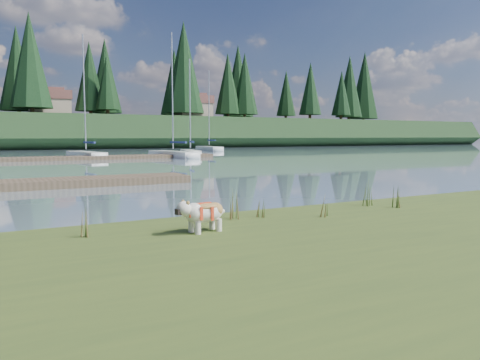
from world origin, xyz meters
TOP-DOWN VIEW (x-y plane):
  - ground at (0.00, 30.00)m, footprint 200.00×200.00m
  - bank at (0.00, -6.00)m, footprint 60.00×9.00m
  - ridge at (0.00, 73.00)m, footprint 200.00×20.00m
  - bulldog at (-0.42, -3.10)m, footprint 0.93×0.46m
  - dock_far at (2.00, 30.00)m, footprint 26.00×2.20m
  - sailboat_bg_2 at (4.29, 33.56)m, footprint 2.59×7.37m
  - sailboat_bg_3 at (11.53, 31.03)m, footprint 2.72×7.85m
  - sailboat_bg_4 at (14.39, 33.07)m, footprint 2.72×6.44m
  - sailboat_bg_5 at (22.96, 47.38)m, footprint 1.93×7.50m
  - weed_0 at (0.62, -2.26)m, footprint 0.17×0.14m
  - weed_1 at (1.15, -2.39)m, footprint 0.17×0.14m
  - weed_2 at (4.15, -2.26)m, footprint 0.17×0.14m
  - weed_3 at (-2.21, -2.58)m, footprint 0.17×0.14m
  - weed_4 at (2.35, -2.94)m, footprint 0.17×0.14m
  - weed_5 at (4.54, -2.76)m, footprint 0.17×0.14m
  - mud_lip at (0.00, -1.60)m, footprint 60.00×0.50m
  - conifer_4 at (3.00, 66.00)m, footprint 6.16×6.16m
  - conifer_5 at (15.00, 70.00)m, footprint 3.96×3.96m
  - conifer_6 at (28.00, 68.00)m, footprint 7.04×7.04m
  - conifer_7 at (42.00, 71.00)m, footprint 5.28×5.28m
  - conifer_8 at (55.00, 67.00)m, footprint 4.62×4.62m
  - conifer_9 at (68.00, 70.00)m, footprint 5.94×5.94m
  - house_1 at (6.00, 71.00)m, footprint 6.30×5.30m
  - house_2 at (30.00, 69.00)m, footprint 6.30×5.30m

SIDE VIEW (x-z plane):
  - ground at x=0.00m, z-range 0.00..0.00m
  - mud_lip at x=0.00m, z-range 0.00..0.14m
  - dock_far at x=2.00m, z-range 0.00..0.30m
  - bank at x=0.00m, z-range 0.00..0.35m
  - sailboat_bg_5 at x=22.96m, z-range -5.02..5.66m
  - sailboat_bg_3 at x=11.53m, z-range -5.35..6.00m
  - sailboat_bg_4 at x=14.39m, z-range -4.43..5.09m
  - sailboat_bg_2 at x=4.29m, z-range -5.14..5.80m
  - weed_1 at x=1.15m, z-range 0.32..0.72m
  - weed_3 at x=-2.21m, z-range 0.31..0.81m
  - weed_4 at x=2.35m, z-range 0.31..0.81m
  - weed_5 at x=4.54m, z-range 0.30..0.95m
  - weed_0 at x=0.62m, z-range 0.30..0.97m
  - weed_2 at x=4.15m, z-range 0.30..0.97m
  - bulldog at x=-0.42m, z-range 0.42..0.97m
  - ridge at x=0.00m, z-range 0.00..5.00m
  - house_1 at x=6.00m, z-range 4.99..9.64m
  - house_2 at x=30.00m, z-range 4.99..9.64m
  - conifer_5 at x=15.00m, z-range 5.65..16.00m
  - conifer_8 at x=55.00m, z-range 5.62..17.40m
  - conifer_7 at x=42.00m, z-range 5.59..18.79m
  - conifer_9 at x=68.00m, z-range 5.55..20.18m
  - conifer_4 at x=3.00m, z-range 5.54..20.64m
  - conifer_6 at x=28.00m, z-range 5.49..22.49m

